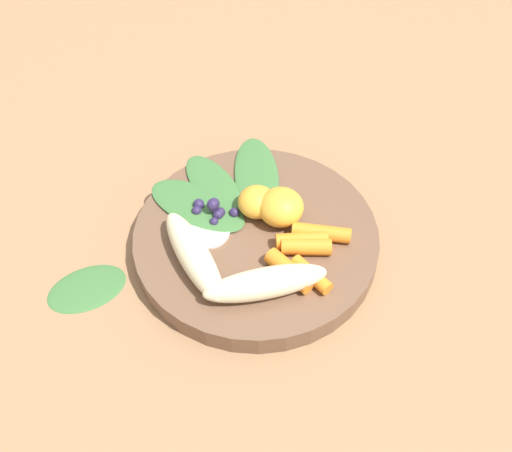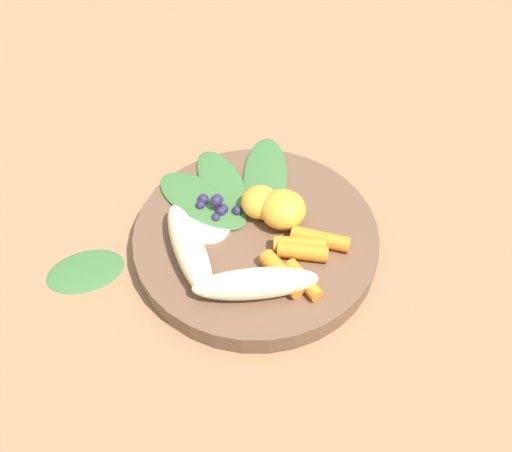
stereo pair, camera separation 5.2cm
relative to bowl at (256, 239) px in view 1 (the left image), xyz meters
The scene contains 17 objects.
ground_plane 0.01m from the bowl, ahead, with size 2.40×2.40×0.00m, color #99704C.
bowl is the anchor object (origin of this frame).
banana_peeled_left 0.09m from the bowl, 140.54° to the left, with size 0.13×0.03×0.03m, color beige.
banana_peeled_right 0.08m from the bowl, 78.66° to the left, with size 0.13×0.03×0.03m, color beige.
orange_segment_near 0.04m from the bowl, 48.33° to the right, with size 0.04×0.04×0.03m, color #F4A833.
orange_segment_far 0.05m from the bowl, 100.42° to the right, with size 0.05×0.05×0.04m, color #F4A833.
carrot_front 0.07m from the bowl, 163.76° to the left, with size 0.02×0.02×0.06m, color orange.
carrot_mid_left 0.09m from the bowl, behind, with size 0.01×0.01×0.05m, color orange.
carrot_mid_right 0.07m from the bowl, 164.08° to the right, with size 0.02×0.02×0.05m, color orange.
carrot_rear 0.06m from the bowl, 157.68° to the right, with size 0.02×0.02×0.06m, color orange.
carrot_small 0.08m from the bowl, 142.81° to the right, with size 0.02×0.02×0.06m, color orange.
blueberry_pile 0.06m from the bowl, 16.64° to the left, with size 0.05×0.04×0.02m.
coconut_shred_patch 0.06m from the bowl, 44.46° to the left, with size 0.05×0.05×0.00m, color white.
kale_leaf_left 0.09m from the bowl, 46.57° to the right, with size 0.14×0.05×0.01m, color #3D7038.
kale_leaf_right 0.09m from the bowl, 11.05° to the right, with size 0.11×0.05×0.01m, color #3D7038.
kale_leaf_rear 0.08m from the bowl, 14.69° to the left, with size 0.13×0.06×0.01m, color #3D7038.
kale_leaf_stray 0.19m from the bowl, 61.47° to the left, with size 0.09×0.06×0.01m, color #3D7038.
Camera 1 is at (-0.29, 0.30, 0.52)m, focal length 40.82 mm.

